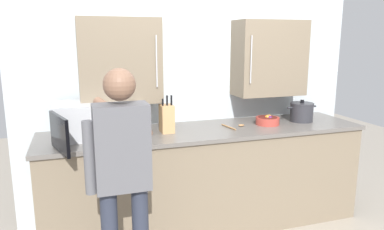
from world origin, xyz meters
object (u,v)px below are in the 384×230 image
microwave_oven (86,120)px  thermos_flask (139,118)px  wooden_spoon (235,126)px  person_figure (122,168)px  knife_block (167,118)px  stock_pot (302,112)px  fruit_bowl (268,120)px

microwave_oven → thermos_flask: size_ratio=2.85×
wooden_spoon → person_figure: bearing=-145.7°
wooden_spoon → knife_block: knife_block is taller
knife_block → person_figure: bearing=-121.9°
microwave_oven → knife_block: bearing=-2.8°
knife_block → person_figure: 0.95m
microwave_oven → stock_pot: bearing=-0.8°
knife_block → fruit_bowl: (0.99, -0.02, -0.08)m
wooden_spoon → thermos_flask: bearing=179.0°
stock_pot → knife_block: bearing=-179.8°
wooden_spoon → thermos_flask: 0.90m
microwave_oven → fruit_bowl: microwave_oven is taller
wooden_spoon → stock_pot: bearing=1.8°
stock_pot → person_figure: person_figure is taller
wooden_spoon → thermos_flask: (-0.89, 0.02, 0.13)m
fruit_bowl → thermos_flask: thermos_flask is taller
fruit_bowl → person_figure: (-1.49, -0.78, -0.04)m
stock_pot → person_figure: 2.05m
microwave_oven → thermos_flask: bearing=-4.6°
knife_block → wooden_spoon: bearing=-1.6°
wooden_spoon → person_figure: 1.39m
stock_pot → knife_block: (-1.38, -0.00, 0.03)m
fruit_bowl → thermos_flask: (-1.23, 0.01, 0.10)m
wooden_spoon → thermos_flask: thermos_flask is taller
microwave_oven → fruit_bowl: bearing=-1.7°
microwave_oven → stock_pot: (2.06, -0.03, -0.05)m
wooden_spoon → stock_pot: 0.74m
stock_pot → knife_block: 1.38m
fruit_bowl → person_figure: size_ratio=0.14×
microwave_oven → knife_block: knife_block is taller
stock_pot → microwave_oven: bearing=179.2°
person_figure → wooden_spoon: bearing=34.3°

